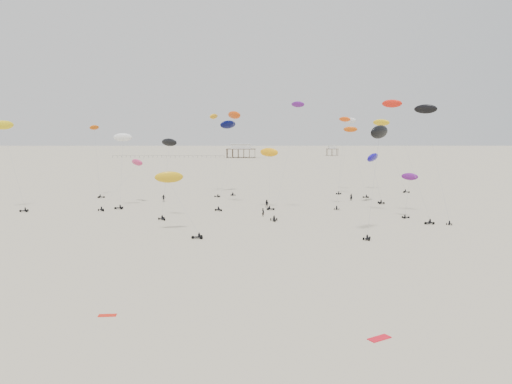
{
  "coord_description": "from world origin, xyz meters",
  "views": [
    {
      "loc": [
        -0.28,
        -7.62,
        18.63
      ],
      "look_at": [
        0.0,
        88.0,
        7.0
      ],
      "focal_mm": 35.0,
      "sensor_mm": 36.0,
      "label": 1
    }
  ],
  "objects_px": {
    "pavilion_main": "(241,152)",
    "spectator_0": "(263,216)",
    "rig_0": "(130,171)",
    "pavilion_small": "(332,151)",
    "rig_9": "(354,143)",
    "rig_4": "(167,165)"
  },
  "relations": [
    {
      "from": "rig_4",
      "to": "spectator_0",
      "type": "height_order",
      "value": "rig_4"
    },
    {
      "from": "pavilion_small",
      "to": "rig_0",
      "type": "xyz_separation_m",
      "value": [
        -92.08,
        -260.38,
        5.02
      ]
    },
    {
      "from": "rig_0",
      "to": "rig_9",
      "type": "distance_m",
      "value": 63.27
    },
    {
      "from": "rig_9",
      "to": "pavilion_small",
      "type": "bearing_deg",
      "value": -19.29
    },
    {
      "from": "rig_0",
      "to": "rig_4",
      "type": "relative_size",
      "value": 1.02
    },
    {
      "from": "rig_4",
      "to": "spectator_0",
      "type": "distance_m",
      "value": 23.67
    },
    {
      "from": "pavilion_main",
      "to": "rig_9",
      "type": "distance_m",
      "value": 216.72
    },
    {
      "from": "pavilion_main",
      "to": "spectator_0",
      "type": "xyz_separation_m",
      "value": [
        11.6,
        -248.91,
        -4.22
      ]
    },
    {
      "from": "pavilion_small",
      "to": "rig_9",
      "type": "height_order",
      "value": "rig_9"
    },
    {
      "from": "pavilion_main",
      "to": "rig_0",
      "type": "relative_size",
      "value": 1.19
    },
    {
      "from": "rig_4",
      "to": "rig_0",
      "type": "bearing_deg",
      "value": -95.49
    },
    {
      "from": "rig_0",
      "to": "spectator_0",
      "type": "distance_m",
      "value": 39.36
    },
    {
      "from": "pavilion_small",
      "to": "spectator_0",
      "type": "height_order",
      "value": "pavilion_small"
    },
    {
      "from": "pavilion_small",
      "to": "rig_0",
      "type": "distance_m",
      "value": 276.23
    },
    {
      "from": "pavilion_main",
      "to": "rig_4",
      "type": "relative_size",
      "value": 1.21
    },
    {
      "from": "rig_9",
      "to": "spectator_0",
      "type": "height_order",
      "value": "rig_9"
    },
    {
      "from": "rig_4",
      "to": "rig_9",
      "type": "xyz_separation_m",
      "value": [
        47.18,
        39.15,
        3.66
      ]
    },
    {
      "from": "rig_9",
      "to": "spectator_0",
      "type": "xyz_separation_m",
      "value": [
        -26.79,
        -35.91,
        -15.24
      ]
    },
    {
      "from": "rig_0",
      "to": "pavilion_small",
      "type": "bearing_deg",
      "value": -149.08
    },
    {
      "from": "rig_4",
      "to": "spectator_0",
      "type": "relative_size",
      "value": 7.98
    },
    {
      "from": "spectator_0",
      "to": "pavilion_main",
      "type": "bearing_deg",
      "value": -34.83
    },
    {
      "from": "pavilion_main",
      "to": "pavilion_small",
      "type": "xyz_separation_m",
      "value": [
        70.0,
        30.0,
        -0.74
      ]
    }
  ]
}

